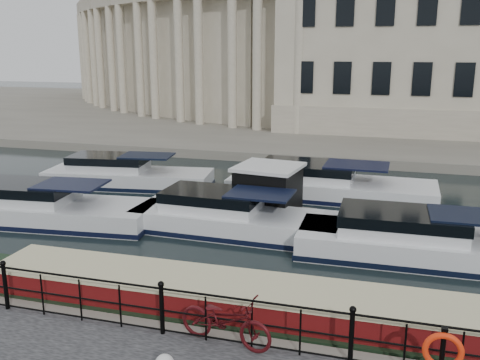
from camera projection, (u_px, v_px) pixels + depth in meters
name	position (u px, v px, depth m)	size (l,w,h in m)	color
ground_plane	(200.00, 309.00, 13.81)	(160.00, 160.00, 0.00)	black
far_bank	(346.00, 117.00, 50.06)	(120.00, 42.00, 0.55)	#6B665B
railing	(162.00, 306.00, 11.43)	(24.14, 0.14, 1.22)	black
civic_building	(333.00, 42.00, 44.71)	(53.55, 31.84, 16.85)	#ADA38C
bicycle	(226.00, 320.00, 11.03)	(0.73, 2.09, 1.10)	#440C10
life_ring_post	(443.00, 352.00, 9.54)	(0.72, 0.19, 1.18)	black
narrowboat	(227.00, 314.00, 12.81)	(15.11, 2.20, 1.55)	black
harbour_hut	(268.00, 194.00, 21.06)	(3.58, 3.11, 2.20)	#6B665B
cabin_cruisers	(232.00, 206.00, 21.45)	(22.62, 9.99, 1.99)	silver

